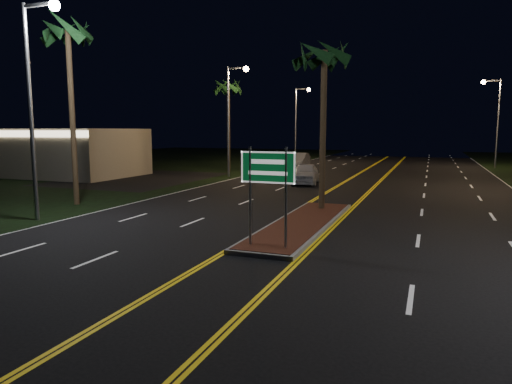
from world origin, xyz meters
The scene contains 14 objects.
ground centered at (0.00, 0.00, 0.00)m, with size 120.00×120.00×0.00m, color black.
grass_left centered at (-30.00, 25.00, 0.00)m, with size 40.00×110.00×0.01m, color black.
median_island centered at (0.00, 7.00, 0.08)m, with size 2.25×10.25×0.17m.
highway_sign centered at (0.00, 2.80, 2.40)m, with size 1.80×0.08×3.20m.
commercial_building centered at (-26.00, 19.99, 2.00)m, with size 15.00×8.12×4.00m.
streetlight_left_near centered at (-10.61, 4.00, 5.66)m, with size 1.91×0.44×9.00m.
streetlight_left_mid centered at (-10.61, 24.00, 5.66)m, with size 1.91×0.44×9.00m.
streetlight_left_far centered at (-10.61, 44.00, 5.66)m, with size 1.91×0.44×9.00m.
streetlight_right_far centered at (10.61, 42.00, 5.66)m, with size 1.91×0.44×9.00m.
palm_median centered at (0.00, 10.50, 7.28)m, with size 2.40×2.40×8.30m.
palm_left_near centered at (-12.50, 8.00, 8.68)m, with size 2.40×2.40×9.80m.
palm_left_far centered at (-12.80, 28.00, 7.75)m, with size 2.40×2.40×8.80m.
car_near centered at (-3.72, 21.45, 0.88)m, with size 2.27×5.30×1.77m, color silver.
car_far centered at (-8.16, 35.59, 0.88)m, with size 2.27×5.29×1.76m, color #B7BAC1.
Camera 1 is at (4.78, -10.70, 3.85)m, focal length 32.00 mm.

